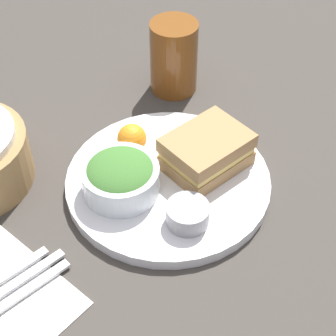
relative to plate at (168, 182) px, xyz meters
name	(u,v)px	position (x,y,z in m)	size (l,w,h in m)	color
ground_plane	(168,186)	(0.00, 0.00, -0.01)	(4.00, 4.00, 0.00)	#3D3833
plate	(168,182)	(0.00, 0.00, 0.00)	(0.30, 0.30, 0.02)	silver
sandwich	(207,151)	(0.06, -0.03, 0.04)	(0.13, 0.11, 0.06)	#A37A4C
salad_bowl	(120,176)	(-0.06, 0.03, 0.04)	(0.11, 0.11, 0.05)	white
dressing_cup	(188,214)	(-0.05, -0.07, 0.02)	(0.06, 0.06, 0.03)	#99999E
orange_wedge	(132,138)	(0.01, 0.08, 0.03)	(0.05, 0.05, 0.05)	orange
drink_glass	(174,57)	(0.19, 0.15, 0.06)	(0.08, 0.08, 0.13)	brown
napkin	(1,296)	(-0.28, 0.03, -0.01)	(0.14, 0.19, 0.00)	white
fork	(7,303)	(-0.28, 0.02, 0.00)	(0.18, 0.01, 0.01)	silver
knife	(0,294)	(-0.28, 0.03, 0.00)	(0.19, 0.01, 0.01)	silver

